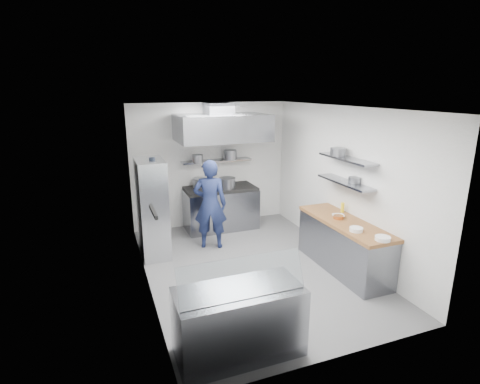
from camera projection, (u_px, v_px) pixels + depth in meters
name	position (u px, v px, depth m)	size (l,w,h in m)	color
floor	(252.00, 268.00, 6.69)	(5.00, 5.00, 0.00)	#555557
ceiling	(253.00, 108.00, 5.94)	(5.00, 5.00, 0.00)	silver
wall_back	(211.00, 165.00, 8.57)	(3.60, 0.02, 2.80)	white
wall_front	(341.00, 250.00, 4.06)	(3.60, 0.02, 2.80)	white
wall_left	(144.00, 204.00, 5.70)	(5.00, 0.02, 2.80)	white
wall_right	(342.00, 183.00, 6.93)	(5.00, 0.02, 2.80)	white
gas_range	(221.00, 209.00, 8.50)	(1.60, 0.80, 0.90)	gray
cooktop	(220.00, 189.00, 8.37)	(1.57, 0.78, 0.06)	black
stock_pot_left	(200.00, 183.00, 8.37)	(0.31, 0.31, 0.20)	slate
stock_pot_mid	(227.00, 183.00, 8.24)	(0.36, 0.36, 0.24)	slate
over_range_shelf	(217.00, 161.00, 8.43)	(1.60, 0.30, 0.04)	gray
shelf_pot_a	(198.00, 159.00, 8.06)	(0.23, 0.23, 0.18)	slate
shelf_pot_b	(230.00, 155.00, 8.42)	(0.29, 0.29, 0.22)	slate
extractor_hood	(222.00, 128.00, 7.84)	(1.90, 1.15, 0.55)	gray
hood_duct	(219.00, 109.00, 7.94)	(0.55, 0.55, 0.24)	slate
red_firebox	(156.00, 169.00, 8.08)	(0.22, 0.10, 0.26)	#A61F0D
chef	(210.00, 204.00, 7.35)	(0.65, 0.43, 1.79)	#172047
wire_rack	(152.00, 208.00, 7.01)	(0.50, 0.90, 1.85)	silver
rack_bin_a	(155.00, 220.00, 6.75)	(0.16, 0.20, 0.18)	white
rack_bin_b	(150.00, 187.00, 7.01)	(0.16, 0.20, 0.18)	yellow
rack_jar	(152.00, 163.00, 6.77)	(0.11, 0.11, 0.18)	black
knife_strip	(153.00, 212.00, 4.86)	(0.04, 0.55, 0.05)	black
prep_counter_base	(343.00, 247.00, 6.54)	(0.62, 2.00, 0.84)	gray
prep_counter_top	(345.00, 223.00, 6.42)	(0.65, 2.04, 0.06)	brown
plate_stack_a	(383.00, 238.00, 5.59)	(0.23, 0.23, 0.06)	white
plate_stack_b	(356.00, 229.00, 5.95)	(0.21, 0.21, 0.06)	white
copper_pan	(338.00, 217.00, 6.52)	(0.17, 0.17, 0.06)	#CA7539
squeeze_bottle	(342.00, 207.00, 6.85)	(0.06, 0.06, 0.18)	yellow
mixing_bowl	(338.00, 216.00, 6.57)	(0.21, 0.21, 0.05)	white
wall_shelf_lower	(345.00, 182.00, 6.58)	(0.30, 1.30, 0.04)	gray
wall_shelf_upper	(347.00, 159.00, 6.47)	(0.30, 1.30, 0.04)	gray
shelf_pot_c	(354.00, 180.00, 6.45)	(0.21, 0.21, 0.10)	slate
shelf_pot_d	(338.00, 152.00, 6.64)	(0.27, 0.27, 0.14)	slate
display_case	(239.00, 322.00, 4.43)	(1.50, 0.70, 0.85)	gray
display_glass	(243.00, 277.00, 4.15)	(1.47, 0.02, 0.45)	silver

